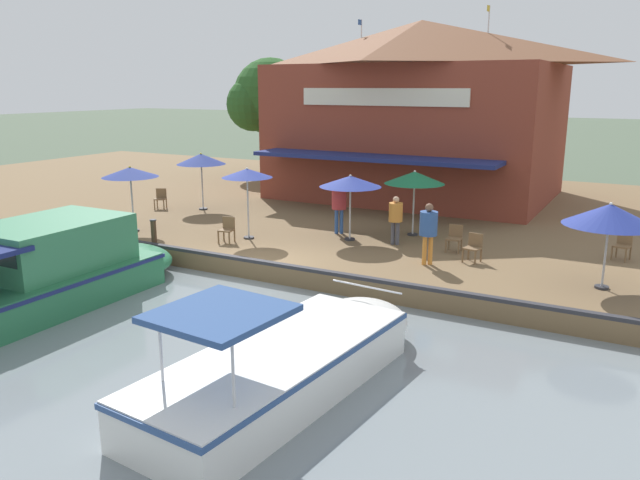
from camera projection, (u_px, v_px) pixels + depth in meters
ground_plane at (252, 282)px, 18.61m from camera, size 220.00×220.00×0.00m
quay_deck at (392, 210)px, 27.91m from camera, size 22.00×56.00×0.60m
quay_edge_fender at (254, 261)px, 18.54m from camera, size 0.20×50.40×0.10m
waterfront_restaurant at (419, 109)px, 29.09m from camera, size 10.82×12.67×8.46m
patio_umbrella_near_quay_edge at (610, 215)px, 15.72m from camera, size 2.29×2.29×2.27m
patio_umbrella_by_entrance at (415, 178)px, 21.43m from camera, size 2.08×2.08×2.29m
patio_umbrella_mid_patio_left at (201, 159)px, 25.97m from camera, size 2.04×2.04×2.40m
patio_umbrella_far_corner at (247, 174)px, 20.93m from camera, size 1.71×1.71×2.45m
patio_umbrella_mid_patio_right at (350, 181)px, 20.76m from camera, size 2.08×2.08×2.24m
patio_umbrella_back_row at (130, 172)px, 22.02m from camera, size 1.98×1.98×2.36m
cafe_chair_under_first_umbrella at (161, 197)px, 26.60m from camera, size 0.59×0.59×0.85m
cafe_chair_far_corner_seat at (227, 228)px, 20.84m from camera, size 0.51×0.51×0.85m
cafe_chair_beside_entrance at (473, 246)px, 18.52m from camera, size 0.51×0.51×0.85m
cafe_chair_facing_river at (455, 237)px, 19.67m from camera, size 0.47×0.47×0.85m
cafe_chair_mid_patio at (623, 244)px, 18.75m from camera, size 0.54×0.54×0.85m
person_mid_patio at (396, 215)px, 20.41m from camera, size 0.46×0.46×1.61m
person_near_entrance at (429, 226)px, 18.04m from camera, size 0.52×0.52×1.83m
person_at_quay_edge at (339, 201)px, 21.92m from camera, size 0.52×0.52×1.83m
motorboat_distant_upstream at (41, 274)px, 16.44m from camera, size 9.08×3.38×2.16m
motorboat_outer_channel at (298, 357)px, 12.07m from camera, size 7.42×2.82×2.13m
mooring_post at (154, 232)px, 20.60m from camera, size 0.22×0.22×0.84m
tree_behind_restaurant at (266, 99)px, 35.78m from camera, size 4.56×4.35×6.69m
tree_downstream_bank at (477, 99)px, 32.98m from camera, size 4.39×4.18×6.63m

